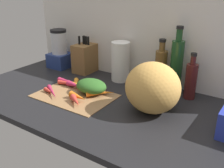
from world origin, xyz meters
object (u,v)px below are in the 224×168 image
object	(u,v)px
carrot_6	(100,92)
bottle_1	(176,65)
carrot_2	(76,101)
winter_squash	(153,88)
carrot_5	(50,92)
carrot_11	(105,93)
carrot_1	(76,83)
carrot_4	(83,83)
carrot_7	(52,92)
carrot_9	(95,94)
paper_towel_roll	(121,62)
bottle_2	(191,80)
carrot_3	(75,85)
bottle_0	(161,68)
carrot_0	(72,84)
knife_block	(85,58)
carrot_10	(78,97)
carrot_8	(69,82)
blender_appliance	(60,51)
cutting_board	(75,95)

from	to	relation	value
carrot_6	bottle_1	xyz separation A→B (cm)	(31.96, 27.27, 13.92)
carrot_2	winter_squash	distance (cm)	39.32
carrot_5	carrot_11	xyz separation A→B (cm)	(26.42, 15.90, 0.07)
carrot_1	carrot_4	distance (cm)	4.07
carrot_7	carrot_9	distance (cm)	24.03
carrot_9	paper_towel_roll	size ratio (longest dim) A/B	0.42
carrot_6	bottle_1	bearing A→B (deg)	40.47
bottle_2	carrot_3	bearing A→B (deg)	-156.67
carrot_2	bottle_0	xyz separation A→B (cm)	(25.61, 45.00, 9.69)
carrot_0	carrot_11	xyz separation A→B (cm)	(23.73, 0.94, -0.11)
carrot_9	bottle_0	world-z (taller)	bottle_0
carrot_1	carrot_6	xyz separation A→B (cm)	(18.82, -1.63, -0.29)
carrot_2	knife_block	world-z (taller)	knife_block
carrot_2	carrot_10	bearing A→B (deg)	116.14
carrot_3	carrot_9	distance (cm)	16.88
winter_squash	bottle_1	size ratio (longest dim) A/B	0.71
carrot_9	bottle_1	bearing A→B (deg)	44.23
carrot_5	carrot_9	bearing A→B (deg)	24.16
carrot_11	winter_squash	bearing A→B (deg)	-4.23
carrot_2	carrot_0	bearing A→B (deg)	136.58
carrot_6	carrot_10	xyz separation A→B (cm)	(-5.33, -12.24, 0.55)
carrot_0	carrot_9	world-z (taller)	carrot_9
carrot_5	carrot_8	distance (cm)	15.45
blender_appliance	bottle_0	size ratio (longest dim) A/B	0.93
bottle_0	bottle_1	world-z (taller)	bottle_1
carrot_3	carrot_6	xyz separation A→B (cm)	(16.90, 1.13, -0.51)
carrot_10	bottle_1	size ratio (longest dim) A/B	0.30
carrot_8	bottle_0	bearing A→B (deg)	31.08
carrot_4	knife_block	world-z (taller)	knife_block
carrot_11	paper_towel_roll	bearing A→B (deg)	103.29
bottle_1	cutting_board	bearing A→B (deg)	-140.25
carrot_9	paper_towel_roll	distance (cm)	31.65
knife_block	bottle_1	world-z (taller)	bottle_1
carrot_10	winter_squash	world-z (taller)	winter_squash
carrot_4	carrot_10	xyz separation A→B (cm)	(10.95, -17.02, 0.60)
carrot_10	knife_block	distance (cm)	47.35
blender_appliance	bottle_1	xyz separation A→B (cm)	(84.76, 3.39, 4.27)
winter_squash	bottle_1	world-z (taller)	bottle_1
carrot_10	paper_towel_roll	world-z (taller)	paper_towel_roll
carrot_0	carrot_9	distance (cm)	21.26
carrot_7	carrot_1	bearing A→B (deg)	79.48
carrot_5	blender_appliance	xyz separation A→B (cm)	(-29.03, 38.53, 9.78)
carrot_2	bottle_1	bearing A→B (deg)	51.32
carrot_4	blender_appliance	world-z (taller)	blender_appliance
knife_block	bottle_1	xyz separation A→B (cm)	(63.54, 0.76, 6.20)
carrot_4	winter_squash	size ratio (longest dim) A/B	0.53
carrot_9	knife_block	distance (cm)	44.40
carrot_0	carrot_1	size ratio (longest dim) A/B	1.56
carrot_6	carrot_10	world-z (taller)	carrot_10
cutting_board	bottle_1	size ratio (longest dim) A/B	1.14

